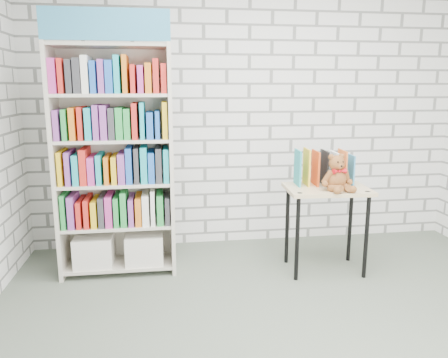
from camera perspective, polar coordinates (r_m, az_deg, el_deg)
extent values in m
plane|color=#4F584B|center=(3.14, 10.55, -20.15)|extent=(4.50, 4.50, 0.00)
cube|color=silver|center=(4.60, 3.25, 8.72)|extent=(4.50, 0.02, 2.80)
cube|color=beige|center=(4.01, -20.94, 1.83)|extent=(0.03, 0.39, 2.01)
cube|color=beige|center=(3.91, -6.91, 2.29)|extent=(0.03, 0.39, 2.01)
cube|color=beige|center=(4.12, -13.76, 2.51)|extent=(1.01, 0.02, 2.01)
cube|color=teal|center=(3.73, -15.24, 18.95)|extent=(1.01, 0.02, 0.25)
cube|color=beige|center=(4.19, -13.36, -10.68)|extent=(0.94, 0.37, 0.03)
cube|color=beige|center=(4.06, -13.62, -5.72)|extent=(0.94, 0.37, 0.03)
cube|color=beige|center=(3.97, -13.89, -0.47)|extent=(0.94, 0.37, 0.03)
cube|color=beige|center=(3.91, -14.17, 4.99)|extent=(0.94, 0.37, 0.03)
cube|color=beige|center=(3.88, -14.46, 10.57)|extent=(0.94, 0.37, 0.03)
cube|color=beige|center=(3.89, -14.78, 16.50)|extent=(0.94, 0.37, 0.03)
cube|color=silver|center=(4.17, -16.56, -8.81)|extent=(0.34, 0.33, 0.27)
cube|color=silver|center=(4.12, -10.33, -8.73)|extent=(0.34, 0.33, 0.27)
cube|color=yellow|center=(4.01, -13.74, -3.74)|extent=(0.94, 0.33, 0.27)
cube|color=blue|center=(3.93, -14.01, 1.61)|extent=(0.94, 0.33, 0.27)
cube|color=green|center=(3.88, -14.29, 7.14)|extent=(0.94, 0.33, 0.27)
cube|color=orange|center=(3.87, -14.59, 12.76)|extent=(0.94, 0.33, 0.27)
cube|color=tan|center=(4.00, 13.33, -1.30)|extent=(0.75, 0.54, 0.03)
cylinder|color=black|center=(3.84, 9.54, -7.75)|extent=(0.04, 0.04, 0.75)
cylinder|color=black|center=(4.20, 8.25, -5.98)|extent=(0.04, 0.04, 0.75)
cylinder|color=black|center=(4.03, 18.09, -7.24)|extent=(0.04, 0.04, 0.75)
cylinder|color=black|center=(4.38, 16.14, -5.60)|extent=(0.04, 0.04, 0.75)
cylinder|color=black|center=(3.74, 9.88, -1.84)|extent=(0.05, 0.05, 0.01)
cylinder|color=black|center=(3.93, 18.26, -1.61)|extent=(0.05, 0.05, 0.01)
cube|color=teal|center=(4.00, 9.59, 1.33)|extent=(0.03, 0.22, 0.30)
cube|color=yellow|center=(4.03, 10.72, 1.34)|extent=(0.03, 0.22, 0.30)
cube|color=#C94515|center=(4.05, 11.84, 1.35)|extent=(0.03, 0.22, 0.30)
cube|color=black|center=(4.07, 12.94, 1.37)|extent=(0.03, 0.22, 0.30)
cube|color=white|center=(4.10, 14.03, 1.38)|extent=(0.03, 0.22, 0.30)
cube|color=orange|center=(4.12, 15.11, 1.39)|extent=(0.03, 0.22, 0.30)
cube|color=#3288BC|center=(4.15, 16.17, 1.40)|extent=(0.03, 0.22, 0.30)
ellipsoid|color=brown|center=(3.90, 14.37, -0.01)|extent=(0.19, 0.16, 0.19)
sphere|color=brown|center=(3.87, 14.52, 2.03)|extent=(0.13, 0.13, 0.13)
sphere|color=brown|center=(3.85, 13.83, 2.82)|extent=(0.05, 0.05, 0.05)
sphere|color=brown|center=(3.90, 15.07, 2.87)|extent=(0.05, 0.05, 0.05)
sphere|color=brown|center=(3.83, 14.91, 1.64)|extent=(0.05, 0.05, 0.05)
sphere|color=black|center=(3.81, 14.65, 2.15)|extent=(0.02, 0.02, 0.02)
sphere|color=black|center=(3.84, 15.24, 2.17)|extent=(0.02, 0.02, 0.02)
sphere|color=black|center=(3.81, 15.11, 1.64)|extent=(0.02, 0.02, 0.02)
cylinder|color=brown|center=(3.84, 13.34, 0.24)|extent=(0.09, 0.07, 0.13)
cylinder|color=brown|center=(3.93, 15.69, 0.40)|extent=(0.10, 0.09, 0.13)
sphere|color=brown|center=(3.82, 13.05, -0.61)|extent=(0.05, 0.05, 0.05)
sphere|color=brown|center=(3.95, 16.08, -0.38)|extent=(0.05, 0.05, 0.05)
cylinder|color=brown|center=(3.81, 14.36, -1.19)|extent=(0.11, 0.15, 0.07)
cylinder|color=brown|center=(3.87, 15.72, -1.08)|extent=(0.08, 0.15, 0.07)
sphere|color=brown|center=(3.75, 14.56, -1.49)|extent=(0.06, 0.06, 0.06)
sphere|color=brown|center=(3.83, 16.49, -1.32)|extent=(0.06, 0.06, 0.06)
cone|color=red|center=(3.83, 14.46, 0.97)|extent=(0.06, 0.06, 0.05)
cone|color=red|center=(3.86, 15.25, 1.02)|extent=(0.06, 0.06, 0.05)
sphere|color=red|center=(3.84, 14.88, 0.98)|extent=(0.03, 0.03, 0.03)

